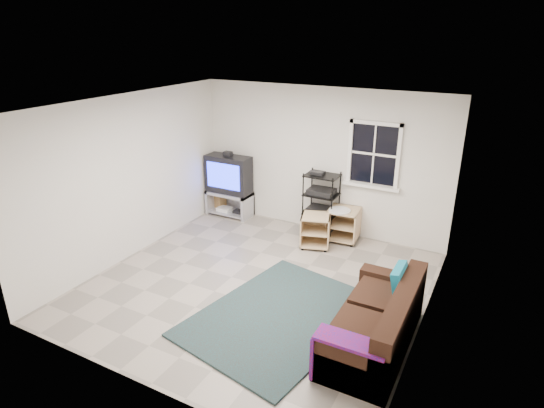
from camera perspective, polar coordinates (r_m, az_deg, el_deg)
The scene contains 8 objects.
room at distance 7.79m, azimuth 12.61°, elevation 5.59°, with size 4.60×4.62×4.60m.
tv_unit at distance 8.92m, azimuth -5.41°, elevation 2.92°, with size 0.89×0.44×1.31m.
av_rack at distance 8.16m, azimuth 6.14°, elevation -0.48°, with size 0.58×0.42×1.16m.
side_table_left at distance 7.80m, azimuth 5.50°, elevation -3.13°, with size 0.60×0.60×0.57m.
side_table_right at distance 8.06m, azimuth 8.98°, elevation -2.21°, with size 0.57×0.58×0.60m.
sofa at distance 5.59m, azimuth 12.98°, elevation -14.51°, with size 0.81×1.83×0.84m.
shag_rug at distance 6.08m, azimuth 0.96°, elevation -13.86°, with size 1.77×2.43×0.03m, color black.
paper_bag at distance 9.36m, azimuth -6.75°, elevation 0.45°, with size 0.29×0.19×0.42m, color olive.
Camera 1 is at (2.91, -4.99, 3.52)m, focal length 30.00 mm.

